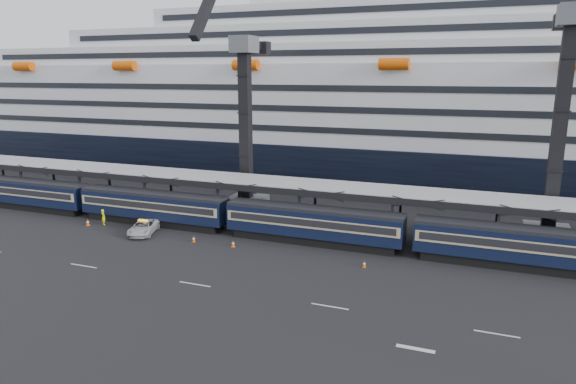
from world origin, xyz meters
name	(u,v)px	position (x,y,z in m)	size (l,w,h in m)	color
ground	(367,290)	(0.00, 0.00, 0.00)	(260.00, 260.00, 0.00)	black
lane_markings	(468,337)	(8.15, -5.23, 0.01)	(111.00, 4.27, 0.02)	beige
train	(344,226)	(-4.65, 10.00, 2.20)	(133.05, 3.00, 4.05)	black
canopy	(397,193)	(0.00, 14.00, 5.25)	(130.00, 6.25, 5.53)	gray
cruise_ship	(425,107)	(-1.08, 45.99, 12.34)	(214.09, 28.84, 34.00)	black
crane_dark_near	(244,120)	(-20.00, 18.59, 11.93)	(4.50, 17.75, 35.08)	#4F5257
crane_dark_mid	(561,117)	(15.00, 17.59, 13.36)	(4.50, 18.24, 39.64)	#4F5257
pickup_truck	(143,227)	(-26.81, 6.29, 0.73)	(2.44, 5.29, 1.47)	#ABAEB2
worker	(103,217)	(-33.36, 7.50, 0.95)	(0.69, 0.46, 1.90)	#E7F40C
traffic_cone_a	(88,222)	(-34.91, 6.55, 0.42)	(0.42, 0.42, 0.84)	#E05207
traffic_cone_b	(194,239)	(-20.02, 5.79, 0.35)	(0.35, 0.35, 0.71)	#E05207
traffic_cone_c	(233,244)	(-15.35, 5.84, 0.36)	(0.37, 0.37, 0.73)	#E05207
traffic_cone_d	(364,264)	(-1.36, 5.06, 0.33)	(0.33, 0.33, 0.67)	#E05207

